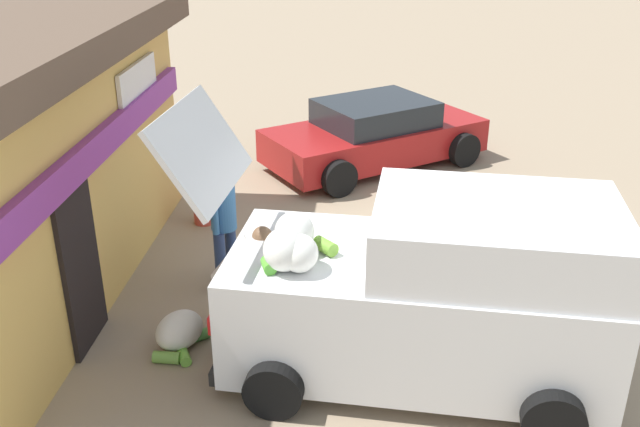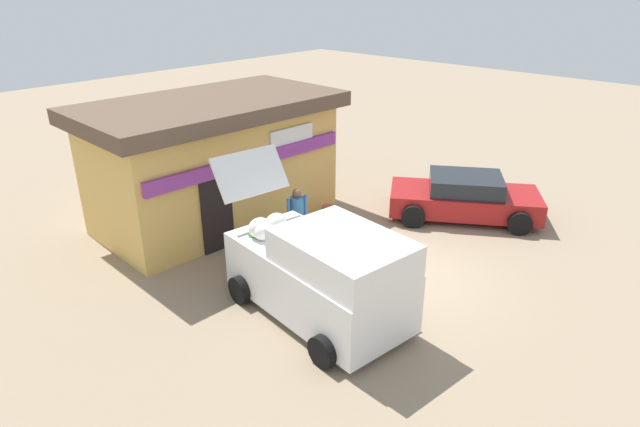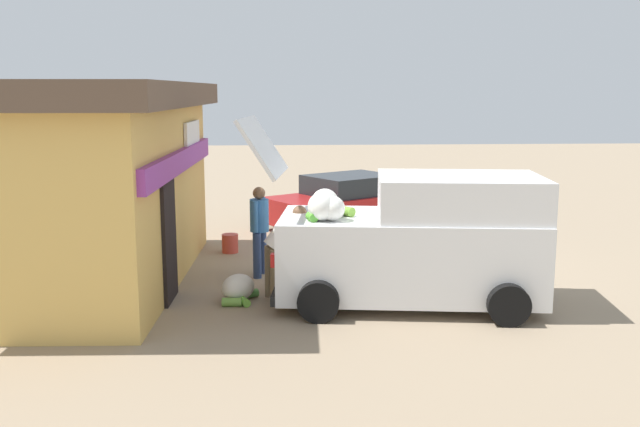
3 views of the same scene
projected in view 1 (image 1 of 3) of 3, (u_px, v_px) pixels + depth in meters
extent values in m
plane|color=gray|center=(410.00, 261.00, 10.30)|extent=(60.00, 60.00, 0.00)
cube|color=purple|center=(106.00, 139.00, 8.64)|extent=(6.06, 0.36, 0.36)
cube|color=black|center=(81.00, 267.00, 8.08)|extent=(0.90, 0.10, 2.00)
cube|color=white|center=(138.00, 85.00, 9.78)|extent=(1.50, 0.12, 0.60)
cube|color=white|center=(416.00, 308.00, 7.69)|extent=(2.36, 4.21, 1.23)
cube|color=white|center=(497.00, 236.00, 7.19)|extent=(2.10, 2.69, 0.64)
cube|color=black|center=(621.00, 247.00, 7.03)|extent=(1.60, 0.28, 0.48)
cube|color=white|center=(202.00, 149.00, 7.32)|extent=(1.75, 0.81, 0.90)
ellipsoid|color=silver|center=(284.00, 250.00, 7.14)|extent=(0.51, 0.43, 0.43)
ellipsoid|color=silver|center=(294.00, 232.00, 7.50)|extent=(0.51, 0.42, 0.42)
ellipsoid|color=silver|center=(300.00, 253.00, 7.12)|extent=(0.45, 0.38, 0.38)
cylinder|color=#6DA532|center=(325.00, 246.00, 7.51)|extent=(0.30, 0.29, 0.15)
cylinder|color=#54B033|center=(269.00, 265.00, 7.15)|extent=(0.23, 0.19, 0.13)
cube|color=black|center=(235.00, 332.00, 8.21)|extent=(1.78, 0.30, 0.16)
cube|color=red|center=(212.00, 324.00, 7.30)|extent=(0.15, 0.08, 0.20)
cube|color=red|center=(248.00, 257.00, 8.62)|extent=(0.15, 0.08, 0.20)
cylinder|color=black|center=(553.00, 419.00, 6.78)|extent=(0.29, 0.64, 0.61)
cylinder|color=black|center=(531.00, 307.00, 8.59)|extent=(0.29, 0.64, 0.61)
cylinder|color=black|center=(274.00, 390.00, 7.18)|extent=(0.29, 0.64, 0.61)
cylinder|color=black|center=(309.00, 289.00, 8.99)|extent=(0.29, 0.64, 0.61)
cube|color=maroon|center=(375.00, 140.00, 13.71)|extent=(3.80, 4.49, 0.62)
cube|color=#1E2328|center=(375.00, 113.00, 13.48)|extent=(2.43, 2.55, 0.47)
cylinder|color=black|center=(464.00, 150.00, 13.68)|extent=(0.54, 0.67, 0.65)
cylinder|color=black|center=(403.00, 124.00, 15.20)|extent=(0.54, 0.67, 0.65)
cylinder|color=black|center=(339.00, 178.00, 12.35)|extent=(0.54, 0.67, 0.65)
cylinder|color=black|center=(286.00, 147.00, 13.86)|extent=(0.54, 0.67, 0.65)
cylinder|color=navy|center=(231.00, 250.00, 9.72)|extent=(0.15, 0.15, 0.82)
cylinder|color=navy|center=(220.00, 261.00, 9.42)|extent=(0.15, 0.15, 0.82)
cylinder|color=#3872B2|center=(223.00, 208.00, 9.28)|extent=(0.42, 0.42, 0.58)
sphere|color=brown|center=(221.00, 179.00, 9.11)|extent=(0.22, 0.22, 0.22)
cylinder|color=#3872B2|center=(231.00, 200.00, 9.48)|extent=(0.09, 0.09, 0.55)
cylinder|color=#3872B2|center=(215.00, 214.00, 9.06)|extent=(0.09, 0.09, 0.55)
cylinder|color=#726047|center=(223.00, 308.00, 8.35)|extent=(0.15, 0.15, 0.85)
cylinder|color=#726047|center=(227.00, 324.00, 8.05)|extent=(0.15, 0.15, 0.85)
cylinder|color=silver|center=(239.00, 264.00, 7.97)|extent=(0.50, 0.72, 0.68)
sphere|color=brown|center=(262.00, 236.00, 7.89)|extent=(0.23, 0.23, 0.23)
cylinder|color=silver|center=(254.00, 257.00, 8.24)|extent=(0.09, 0.09, 0.57)
cylinder|color=silver|center=(260.00, 277.00, 7.82)|extent=(0.09, 0.09, 0.57)
ellipsoid|color=silver|center=(179.00, 330.00, 8.32)|extent=(0.79, 0.72, 0.42)
cylinder|color=#689E3E|center=(167.00, 358.00, 8.07)|extent=(0.16, 0.31, 0.14)
cylinder|color=#529442|center=(196.00, 336.00, 8.46)|extent=(0.28, 0.33, 0.13)
cylinder|color=#6DB43B|center=(184.00, 357.00, 8.09)|extent=(0.26, 0.21, 0.13)
cylinder|color=#BF3F33|center=(204.00, 211.00, 11.40)|extent=(0.34, 0.34, 0.39)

